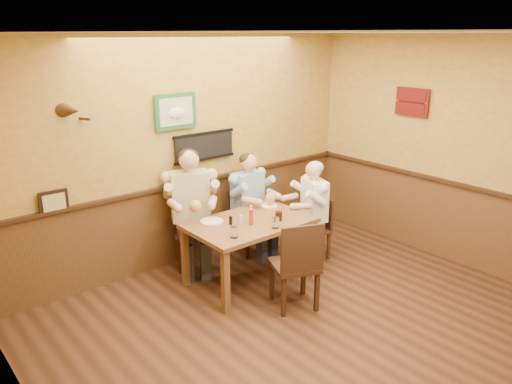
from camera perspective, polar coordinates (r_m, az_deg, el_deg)
room at (r=4.50m, az=9.93°, el=3.17°), size 5.02×5.03×2.81m
dining_table at (r=5.73m, az=-0.71°, el=-4.19°), size 1.40×0.90×0.75m
chair_back_left at (r=6.22m, az=-7.38°, el=-4.38°), size 0.58×0.58×0.94m
chair_back_right at (r=6.59m, az=-0.95°, el=-3.40°), size 0.42×0.42×0.85m
chair_right_end at (r=6.49m, az=6.58°, el=-4.06°), size 0.48×0.48×0.80m
chair_near_side at (r=5.30m, az=4.42°, el=-8.08°), size 0.60×0.60×0.99m
diner_tan_shirt at (r=6.15m, az=-7.45°, el=-2.63°), size 0.83×0.83×1.35m
diner_blue_polo at (r=6.52m, az=-0.96°, el=-1.91°), size 0.60×0.60×1.21m
diner_white_elder at (r=6.43m, az=6.63°, el=-2.63°), size 0.68×0.68×1.15m
water_glass_left at (r=5.23m, az=-2.52°, el=-4.61°), size 0.08×0.08×0.12m
water_glass_mid at (r=5.48m, az=2.23°, el=-3.53°), size 0.11×0.11×0.12m
cola_tumbler at (r=5.70m, az=2.61°, el=-2.75°), size 0.09×0.09×0.10m
hot_sauce_bottle at (r=5.56m, az=-0.56°, el=-2.78°), size 0.05×0.05×0.20m
salt_shaker at (r=5.63m, az=-1.70°, el=-3.11°), size 0.04×0.04×0.09m
pepper_shaker at (r=5.59m, az=-2.92°, el=-3.25°), size 0.04×0.04×0.10m
plate_far_left at (r=5.69m, az=-5.08°, el=-3.34°), size 0.35×0.35×0.02m
plate_far_right at (r=6.17m, az=1.50°, el=-1.57°), size 0.27×0.27×0.01m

